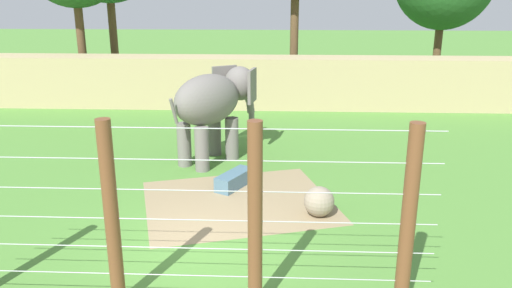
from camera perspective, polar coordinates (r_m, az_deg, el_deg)
ground_plane at (r=11.90m, az=-6.33°, el=-11.21°), size 120.00×120.00×0.00m
dirt_patch at (r=14.01m, az=-2.01°, el=-6.51°), size 5.97×5.44×0.01m
embankment_wall at (r=24.76m, az=-1.53°, el=6.99°), size 36.00×1.80×2.44m
elephant at (r=16.83m, az=-4.76°, el=4.72°), size 3.08×3.63×3.03m
enrichment_ball at (r=13.15m, az=7.11°, el=-6.44°), size 0.79×0.79×0.79m
cable_fence at (r=9.05m, az=-8.59°, el=-8.23°), size 9.02×0.26×3.57m
feed_trough at (r=14.96m, az=-2.44°, el=-4.03°), size 1.11×1.47×0.44m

